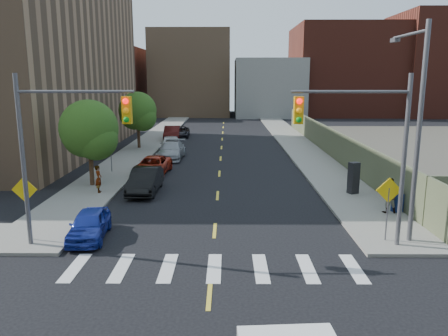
{
  "coord_description": "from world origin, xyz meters",
  "views": [
    {
      "loc": [
        0.56,
        -10.85,
        6.83
      ],
      "look_at": [
        0.39,
        12.39,
        2.0
      ],
      "focal_mm": 35.0,
      "sensor_mm": 36.0,
      "label": 1
    }
  ],
  "objects_px": {
    "pedestrian_east": "(388,195)",
    "parked_car_silver": "(171,150)",
    "parked_car_red": "(153,166)",
    "mailbox": "(398,200)",
    "parked_car_white": "(171,145)",
    "parked_car_maroon": "(172,133)",
    "payphone": "(354,178)",
    "parked_car_black": "(145,180)",
    "parked_car_blue": "(89,225)",
    "pedestrian_west": "(99,179)",
    "parked_car_grey": "(180,132)"
  },
  "relations": [
    {
      "from": "parked_car_maroon",
      "to": "payphone",
      "type": "height_order",
      "value": "payphone"
    },
    {
      "from": "parked_car_white",
      "to": "mailbox",
      "type": "relative_size",
      "value": 3.87
    },
    {
      "from": "parked_car_blue",
      "to": "parked_car_grey",
      "type": "height_order",
      "value": "parked_car_blue"
    },
    {
      "from": "mailbox",
      "to": "parked_car_silver",
      "type": "bearing_deg",
      "value": 112.7
    },
    {
      "from": "parked_car_white",
      "to": "parked_car_blue",
      "type": "bearing_deg",
      "value": -96.59
    },
    {
      "from": "parked_car_red",
      "to": "payphone",
      "type": "bearing_deg",
      "value": -20.19
    },
    {
      "from": "payphone",
      "to": "parked_car_red",
      "type": "bearing_deg",
      "value": 131.26
    },
    {
      "from": "parked_car_silver",
      "to": "parked_car_maroon",
      "type": "height_order",
      "value": "parked_car_maroon"
    },
    {
      "from": "parked_car_silver",
      "to": "mailbox",
      "type": "distance_m",
      "value": 20.37
    },
    {
      "from": "parked_car_black",
      "to": "payphone",
      "type": "relative_size",
      "value": 2.45
    },
    {
      "from": "parked_car_silver",
      "to": "parked_car_maroon",
      "type": "relative_size",
      "value": 1.05
    },
    {
      "from": "mailbox",
      "to": "pedestrian_east",
      "type": "height_order",
      "value": "pedestrian_east"
    },
    {
      "from": "parked_car_black",
      "to": "parked_car_maroon",
      "type": "xyz_separation_m",
      "value": [
        -1.12,
        22.16,
        0.05
      ]
    },
    {
      "from": "parked_car_red",
      "to": "pedestrian_west",
      "type": "xyz_separation_m",
      "value": [
        -2.26,
        -5.49,
        0.32
      ]
    },
    {
      "from": "parked_car_red",
      "to": "mailbox",
      "type": "height_order",
      "value": "mailbox"
    },
    {
      "from": "parked_car_maroon",
      "to": "pedestrian_west",
      "type": "bearing_deg",
      "value": -97.36
    },
    {
      "from": "mailbox",
      "to": "pedestrian_west",
      "type": "xyz_separation_m",
      "value": [
        -16.23,
        3.69,
        0.23
      ]
    },
    {
      "from": "parked_car_white",
      "to": "pedestrian_west",
      "type": "distance_m",
      "value": 14.76
    },
    {
      "from": "parked_car_blue",
      "to": "parked_car_black",
      "type": "relative_size",
      "value": 0.8
    },
    {
      "from": "parked_car_blue",
      "to": "pedestrian_east",
      "type": "relative_size",
      "value": 2.04
    },
    {
      "from": "mailbox",
      "to": "pedestrian_east",
      "type": "distance_m",
      "value": 0.65
    },
    {
      "from": "parked_car_white",
      "to": "parked_car_grey",
      "type": "xyz_separation_m",
      "value": [
        -0.28,
        11.07,
        -0.18
      ]
    },
    {
      "from": "parked_car_black",
      "to": "parked_car_blue",
      "type": "bearing_deg",
      "value": -97.01
    },
    {
      "from": "parked_car_red",
      "to": "parked_car_grey",
      "type": "height_order",
      "value": "parked_car_red"
    },
    {
      "from": "mailbox",
      "to": "parked_car_black",
      "type": "bearing_deg",
      "value": 144.36
    },
    {
      "from": "pedestrian_west",
      "to": "mailbox",
      "type": "bearing_deg",
      "value": -115.56
    },
    {
      "from": "parked_car_grey",
      "to": "pedestrian_west",
      "type": "relative_size",
      "value": 2.71
    },
    {
      "from": "parked_car_red",
      "to": "pedestrian_east",
      "type": "height_order",
      "value": "pedestrian_east"
    },
    {
      "from": "parked_car_blue",
      "to": "parked_car_white",
      "type": "xyz_separation_m",
      "value": [
        0.74,
        21.74,
        0.17
      ]
    },
    {
      "from": "parked_car_silver",
      "to": "parked_car_grey",
      "type": "xyz_separation_m",
      "value": [
        -0.71,
        13.97,
        -0.12
      ]
    },
    {
      "from": "parked_car_maroon",
      "to": "mailbox",
      "type": "relative_size",
      "value": 4.02
    },
    {
      "from": "parked_car_grey",
      "to": "pedestrian_east",
      "type": "height_order",
      "value": "pedestrian_east"
    },
    {
      "from": "parked_car_maroon",
      "to": "mailbox",
      "type": "height_order",
      "value": "parked_car_maroon"
    },
    {
      "from": "parked_car_blue",
      "to": "parked_car_maroon",
      "type": "height_order",
      "value": "parked_car_maroon"
    },
    {
      "from": "pedestrian_west",
      "to": "pedestrian_east",
      "type": "height_order",
      "value": "pedestrian_east"
    },
    {
      "from": "mailbox",
      "to": "pedestrian_east",
      "type": "xyz_separation_m",
      "value": [
        -0.55,
        -0.15,
        0.31
      ]
    },
    {
      "from": "parked_car_white",
      "to": "mailbox",
      "type": "xyz_separation_m",
      "value": [
        13.84,
        -18.25,
        -0.06
      ]
    },
    {
      "from": "parked_car_white",
      "to": "pedestrian_west",
      "type": "xyz_separation_m",
      "value": [
        -2.4,
        -14.57,
        0.18
      ]
    },
    {
      "from": "parked_car_white",
      "to": "pedestrian_west",
      "type": "bearing_deg",
      "value": -103.98
    },
    {
      "from": "parked_car_silver",
      "to": "parked_car_grey",
      "type": "relative_size",
      "value": 1.14
    },
    {
      "from": "parked_car_black",
      "to": "parked_car_silver",
      "type": "height_order",
      "value": "parked_car_black"
    },
    {
      "from": "parked_car_silver",
      "to": "payphone",
      "type": "height_order",
      "value": "payphone"
    },
    {
      "from": "parked_car_white",
      "to": "parked_car_maroon",
      "type": "bearing_deg",
      "value": 91.42
    },
    {
      "from": "parked_car_white",
      "to": "parked_car_black",
      "type": "bearing_deg",
      "value": -93.58
    },
    {
      "from": "parked_car_black",
      "to": "parked_car_white",
      "type": "height_order",
      "value": "parked_car_white"
    },
    {
      "from": "parked_car_red",
      "to": "parked_car_grey",
      "type": "relative_size",
      "value": 1.05
    },
    {
      "from": "parked_car_red",
      "to": "pedestrian_east",
      "type": "distance_m",
      "value": 16.35
    },
    {
      "from": "parked_car_white",
      "to": "parked_car_maroon",
      "type": "xyz_separation_m",
      "value": [
        -0.86,
        8.12,
        0.0
      ]
    },
    {
      "from": "parked_car_blue",
      "to": "parked_car_black",
      "type": "distance_m",
      "value": 7.75
    },
    {
      "from": "pedestrian_east",
      "to": "parked_car_silver",
      "type": "bearing_deg",
      "value": -53.75
    }
  ]
}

